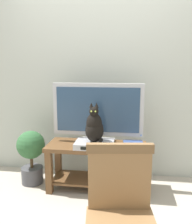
{
  "coord_description": "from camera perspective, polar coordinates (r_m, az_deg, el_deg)",
  "views": [
    {
      "loc": [
        0.35,
        -2.06,
        1.39
      ],
      "look_at": [
        -0.01,
        0.49,
        0.91
      ],
      "focal_mm": 39.42,
      "sensor_mm": 36.0,
      "label": 1
    }
  ],
  "objects": [
    {
      "name": "media_box",
      "position": [
        2.68,
        -0.35,
        -7.51
      ],
      "size": [
        0.41,
        0.3,
        0.06
      ],
      "color": "#ADADB2",
      "rests_on": "tv_stand"
    },
    {
      "name": "tv",
      "position": [
        2.77,
        0.41,
        0.09
      ],
      "size": [
        1.02,
        0.2,
        0.68
      ],
      "color": "#B7B7BC",
      "rests_on": "tv_stand"
    },
    {
      "name": "ground_plane",
      "position": [
        2.51,
        -1.45,
        -23.05
      ],
      "size": [
        12.0,
        12.0,
        0.0
      ],
      "primitive_type": "plane",
      "color": "#ADA393"
    },
    {
      "name": "tv_stand",
      "position": [
        2.83,
        0.14,
        -10.9
      ],
      "size": [
        1.11,
        0.45,
        0.53
      ],
      "color": "brown",
      "rests_on": "ground"
    },
    {
      "name": "cat",
      "position": [
        2.61,
        -0.37,
        -3.52
      ],
      "size": [
        0.2,
        0.29,
        0.43
      ],
      "color": "black",
      "rests_on": "media_box"
    },
    {
      "name": "book_stack",
      "position": [
        2.72,
        8.58,
        -7.4
      ],
      "size": [
        0.22,
        0.17,
        0.06
      ],
      "color": "beige",
      "rests_on": "tv_stand"
    },
    {
      "name": "potted_plant",
      "position": [
        3.05,
        -14.8,
        -9.2
      ],
      "size": [
        0.33,
        0.33,
        0.64
      ],
      "color": "#47474C",
      "rests_on": "ground"
    },
    {
      "name": "wooden_chair",
      "position": [
        1.63,
        5.7,
        -21.49
      ],
      "size": [
        0.48,
        0.48,
        0.91
      ],
      "color": "olive",
      "rests_on": "ground"
    },
    {
      "name": "back_wall",
      "position": [
        3.13,
        1.65,
        10.78
      ],
      "size": [
        7.0,
        0.12,
        2.8
      ],
      "primitive_type": "cube",
      "color": "#B7BCB2",
      "rests_on": "ground"
    }
  ]
}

